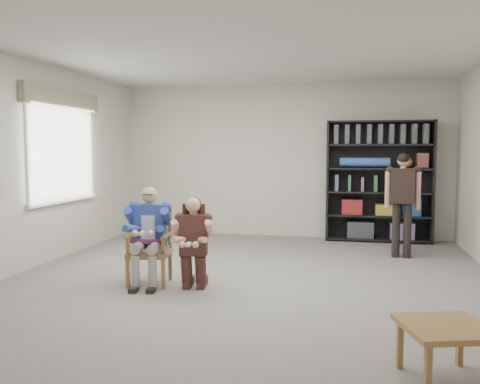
% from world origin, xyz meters
% --- Properties ---
extents(room_shell, '(6.00, 7.00, 2.80)m').
position_xyz_m(room_shell, '(0.00, 0.00, 1.40)').
color(room_shell, beige).
rests_on(room_shell, ground).
extents(floor, '(6.00, 7.00, 0.01)m').
position_xyz_m(floor, '(0.00, 0.00, 0.00)').
color(floor, '#62605C').
rests_on(floor, ground).
extents(window_left, '(0.16, 2.00, 1.75)m').
position_xyz_m(window_left, '(-2.95, 1.00, 1.63)').
color(window_left, white).
rests_on(window_left, room_shell).
extents(armchair, '(0.59, 0.57, 0.90)m').
position_xyz_m(armchair, '(-1.12, -0.24, 0.45)').
color(armchair, olive).
rests_on(armchair, floor).
extents(seated_man, '(0.60, 0.77, 1.17)m').
position_xyz_m(seated_man, '(-1.12, -0.24, 0.59)').
color(seated_man, navy).
rests_on(seated_man, floor).
extents(kneeling_woman, '(0.55, 0.78, 1.07)m').
position_xyz_m(kneeling_woman, '(-0.54, -0.36, 0.54)').
color(kneeling_woman, '#3C1F1B').
rests_on(kneeling_woman, floor).
extents(bookshelf, '(1.80, 0.38, 2.10)m').
position_xyz_m(bookshelf, '(1.70, 3.28, 1.05)').
color(bookshelf, black).
rests_on(bookshelf, floor).
extents(standing_man, '(0.50, 0.31, 1.56)m').
position_xyz_m(standing_man, '(1.96, 1.96, 0.78)').
color(standing_man, black).
rests_on(standing_man, floor).
extents(side_table, '(0.71, 0.71, 0.39)m').
position_xyz_m(side_table, '(1.84, -2.19, 0.20)').
color(side_table, olive).
rests_on(side_table, floor).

